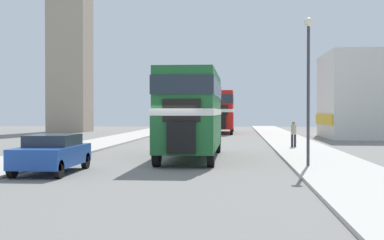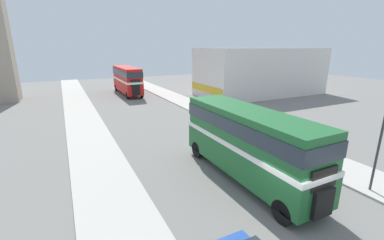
{
  "view_description": "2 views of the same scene",
  "coord_description": "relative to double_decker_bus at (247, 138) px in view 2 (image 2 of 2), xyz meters",
  "views": [
    {
      "loc": [
        2.88,
        -21.76,
        2.25
      ],
      "look_at": [
        0.69,
        3.91,
        1.86
      ],
      "focal_mm": 50.0,
      "sensor_mm": 36.0,
      "label": 1
    },
    {
      "loc": [
        -8.23,
        -6.84,
        7.38
      ],
      "look_at": [
        0.69,
        10.81,
        1.79
      ],
      "focal_mm": 24.0,
      "sensor_mm": 36.0,
      "label": 2
    }
  ],
  "objects": [
    {
      "name": "street_lamp",
      "position": [
        4.98,
        -4.19,
        1.5
      ],
      "size": [
        0.36,
        0.36,
        5.86
      ],
      "color": "#38383D",
      "rests_on": "sidewalk_right"
    },
    {
      "name": "pedestrian_walking",
      "position": [
        5.58,
        7.05,
        -1.45
      ],
      "size": [
        0.32,
        0.32,
        1.56
      ],
      "color": "#282833",
      "rests_on": "sidewalk_right"
    },
    {
      "name": "bus_distant",
      "position": [
        0.54,
        31.42,
        0.15
      ],
      "size": [
        2.44,
        10.82,
        4.37
      ],
      "color": "red",
      "rests_on": "ground_plane"
    },
    {
      "name": "sidewalk_right",
      "position": [
        6.06,
        -3.88,
        -2.4
      ],
      "size": [
        3.5,
        120.0,
        0.12
      ],
      "color": "#B7B2A8",
      "rests_on": "ground_plane"
    },
    {
      "name": "shop_building_block",
      "position": [
        19.89,
        21.61,
        1.2
      ],
      "size": [
        20.45,
        9.17,
        7.32
      ],
      "color": "silver",
      "rests_on": "ground_plane"
    },
    {
      "name": "ground_plane",
      "position": [
        -0.69,
        -3.88,
        -2.46
      ],
      "size": [
        120.0,
        120.0,
        0.0
      ],
      "primitive_type": "plane",
      "color": "slate"
    },
    {
      "name": "double_decker_bus",
      "position": [
        0.0,
        0.0,
        0.0
      ],
      "size": [
        2.53,
        10.01,
        4.1
      ],
      "color": "#1E602D",
      "rests_on": "ground_plane"
    }
  ]
}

